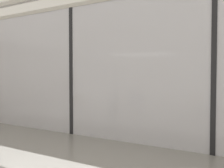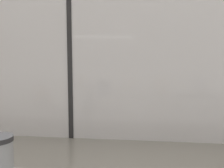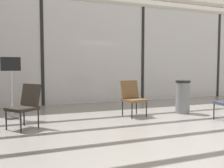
# 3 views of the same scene
# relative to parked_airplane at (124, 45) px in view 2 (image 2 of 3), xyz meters

# --- Properties ---
(glass_curtain_wall) EXTENTS (14.00, 0.08, 3.35)m
(glass_curtain_wall) POSITION_rel_parked_airplane_xyz_m (-0.75, -5.23, -0.50)
(glass_curtain_wall) COLOR silver
(glass_curtain_wall) RESTS_ON ground
(window_mullion_1) EXTENTS (0.10, 0.12, 3.35)m
(window_mullion_1) POSITION_rel_parked_airplane_xyz_m (-0.75, -5.23, -0.50)
(window_mullion_1) COLOR black
(window_mullion_1) RESTS_ON ground
(parked_airplane) EXTENTS (12.28, 4.36, 4.36)m
(parked_airplane) POSITION_rel_parked_airplane_xyz_m (0.00, 0.00, 0.00)
(parked_airplane) COLOR #B2BCD6
(parked_airplane) RESTS_ON ground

